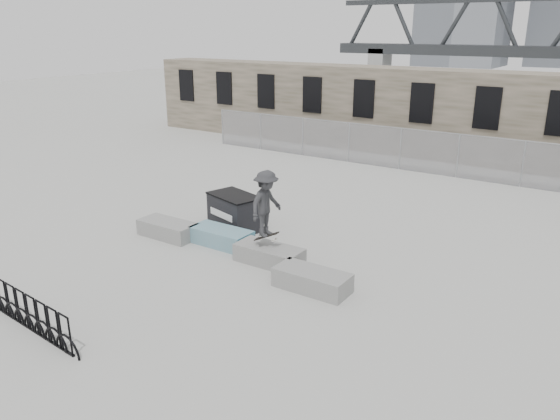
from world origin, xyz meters
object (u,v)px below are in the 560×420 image
object	(u,v)px
planter_far_left	(168,228)
planter_offset	(312,279)
planter_center_right	(269,254)
bike_rack	(27,312)
planter_center_left	(221,236)
dumpster	(235,212)
skateboarder	(266,204)

from	to	relation	value
planter_far_left	planter_offset	size ratio (longest dim) A/B	1.00
planter_center_right	bike_rack	distance (m)	6.52
planter_center_left	bike_rack	bearing A→B (deg)	-93.29
planter_far_left	dumpster	distance (m)	2.29
planter_far_left	dumpster	xyz separation A→B (m)	(1.36, 1.81, 0.33)
bike_rack	planter_offset	bearing A→B (deg)	50.70
dumpster	skateboarder	xyz separation A→B (m)	(2.53, -1.72, 1.20)
skateboarder	planter_center_right	bearing A→B (deg)	-86.35
planter_offset	skateboarder	bearing A→B (deg)	159.32
dumpster	bike_rack	distance (m)	7.76
planter_far_left	planter_center_left	distance (m)	1.94
planter_center_left	planter_offset	bearing A→B (deg)	-15.37
planter_center_left	planter_center_right	bearing A→B (deg)	-9.31
planter_far_left	planter_offset	xyz separation A→B (m)	(5.86, -0.65, 0.00)
planter_center_right	bike_rack	bearing A→B (deg)	-112.04
skateboarder	planter_center_left	bearing A→B (deg)	81.37
planter_center_left	bike_rack	distance (m)	6.39
planter_center_left	skateboarder	size ratio (longest dim) A/B	0.94
planter_far_left	planter_offset	bearing A→B (deg)	-6.36
planter_center_right	dumpster	xyz separation A→B (m)	(-2.61, 1.72, 0.33)
planter_center_left	dumpster	bearing A→B (deg)	111.26
planter_far_left	planter_center_left	world-z (taller)	same
planter_center_right	skateboarder	distance (m)	1.53
planter_offset	bike_rack	distance (m)	6.84
planter_center_left	bike_rack	size ratio (longest dim) A/B	0.50
planter_center_right	planter_offset	distance (m)	2.03
planter_center_left	planter_offset	size ratio (longest dim) A/B	1.00
planter_center_left	planter_offset	world-z (taller)	same
planter_far_left	planter_offset	distance (m)	5.90
bike_rack	skateboarder	world-z (taller)	skateboarder
planter_far_left	skateboarder	xyz separation A→B (m)	(3.89, 0.09, 1.52)
planter_center_right	bike_rack	size ratio (longest dim) A/B	0.50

